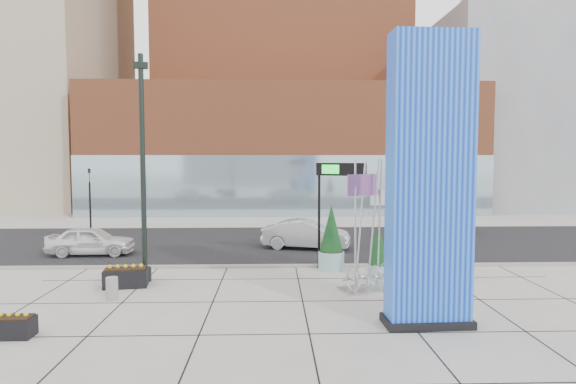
{
  "coord_description": "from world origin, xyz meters",
  "views": [
    {
      "loc": [
        0.02,
        -16.77,
        4.8
      ],
      "look_at": [
        0.6,
        2.0,
        3.46
      ],
      "focal_mm": 30.0,
      "sensor_mm": 36.0,
      "label": 1
    }
  ],
  "objects_px": {
    "concrete_bollard": "(112,289)",
    "overhead_street_sign": "(337,178)",
    "lamp_post": "(143,190)",
    "public_art_sculpture": "(370,255)",
    "car_white_west": "(91,241)",
    "car_silver_mid": "(306,235)",
    "blue_pylon": "(429,186)"
  },
  "relations": [
    {
      "from": "car_white_west",
      "to": "overhead_street_sign",
      "type": "bearing_deg",
      "value": -107.19
    },
    {
      "from": "car_silver_mid",
      "to": "overhead_street_sign",
      "type": "bearing_deg",
      "value": -152.89
    },
    {
      "from": "lamp_post",
      "to": "public_art_sculpture",
      "type": "bearing_deg",
      "value": -9.71
    },
    {
      "from": "car_white_west",
      "to": "car_silver_mid",
      "type": "relative_size",
      "value": 0.9
    },
    {
      "from": "car_white_west",
      "to": "car_silver_mid",
      "type": "height_order",
      "value": "car_silver_mid"
    },
    {
      "from": "blue_pylon",
      "to": "concrete_bollard",
      "type": "distance_m",
      "value": 10.86
    },
    {
      "from": "blue_pylon",
      "to": "lamp_post",
      "type": "distance_m",
      "value": 10.76
    },
    {
      "from": "concrete_bollard",
      "to": "car_silver_mid",
      "type": "height_order",
      "value": "car_silver_mid"
    },
    {
      "from": "car_silver_mid",
      "to": "concrete_bollard",
      "type": "bearing_deg",
      "value": 155.09
    },
    {
      "from": "public_art_sculpture",
      "to": "overhead_street_sign",
      "type": "bearing_deg",
      "value": 84.38
    },
    {
      "from": "lamp_post",
      "to": "car_white_west",
      "type": "xyz_separation_m",
      "value": [
        -3.98,
        5.12,
        -2.86
      ]
    },
    {
      "from": "concrete_bollard",
      "to": "public_art_sculpture",
      "type": "bearing_deg",
      "value": 6.37
    },
    {
      "from": "lamp_post",
      "to": "car_white_west",
      "type": "bearing_deg",
      "value": 127.88
    },
    {
      "from": "lamp_post",
      "to": "concrete_bollard",
      "type": "xyz_separation_m",
      "value": [
        -0.46,
        -2.45,
        -3.18
      ]
    },
    {
      "from": "lamp_post",
      "to": "public_art_sculpture",
      "type": "height_order",
      "value": "lamp_post"
    },
    {
      "from": "overhead_street_sign",
      "to": "car_silver_mid",
      "type": "xyz_separation_m",
      "value": [
        -1.05,
        4.48,
        -3.18
      ]
    },
    {
      "from": "concrete_bollard",
      "to": "overhead_street_sign",
      "type": "xyz_separation_m",
      "value": [
        8.22,
        4.42,
        3.55
      ]
    },
    {
      "from": "concrete_bollard",
      "to": "car_white_west",
      "type": "height_order",
      "value": "car_white_west"
    },
    {
      "from": "public_art_sculpture",
      "to": "concrete_bollard",
      "type": "height_order",
      "value": "public_art_sculpture"
    },
    {
      "from": "car_white_west",
      "to": "car_silver_mid",
      "type": "xyz_separation_m",
      "value": [
        10.7,
        1.33,
        0.05
      ]
    },
    {
      "from": "overhead_street_sign",
      "to": "car_silver_mid",
      "type": "relative_size",
      "value": 1.0
    },
    {
      "from": "concrete_bollard",
      "to": "overhead_street_sign",
      "type": "distance_m",
      "value": 9.99
    },
    {
      "from": "blue_pylon",
      "to": "public_art_sculpture",
      "type": "relative_size",
      "value": 1.73
    },
    {
      "from": "lamp_post",
      "to": "concrete_bollard",
      "type": "distance_m",
      "value": 4.04
    },
    {
      "from": "overhead_street_sign",
      "to": "public_art_sculpture",
      "type": "bearing_deg",
      "value": -52.93
    },
    {
      "from": "blue_pylon",
      "to": "public_art_sculpture",
      "type": "height_order",
      "value": "blue_pylon"
    },
    {
      "from": "concrete_bollard",
      "to": "overhead_street_sign",
      "type": "height_order",
      "value": "overhead_street_sign"
    },
    {
      "from": "concrete_bollard",
      "to": "car_silver_mid",
      "type": "xyz_separation_m",
      "value": [
        7.17,
        8.9,
        0.37
      ]
    },
    {
      "from": "car_white_west",
      "to": "public_art_sculpture",
      "type": "bearing_deg",
      "value": -119.95
    },
    {
      "from": "lamp_post",
      "to": "car_silver_mid",
      "type": "relative_size",
      "value": 1.91
    },
    {
      "from": "blue_pylon",
      "to": "car_silver_mid",
      "type": "height_order",
      "value": "blue_pylon"
    },
    {
      "from": "lamp_post",
      "to": "car_white_west",
      "type": "relative_size",
      "value": 2.11
    }
  ]
}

